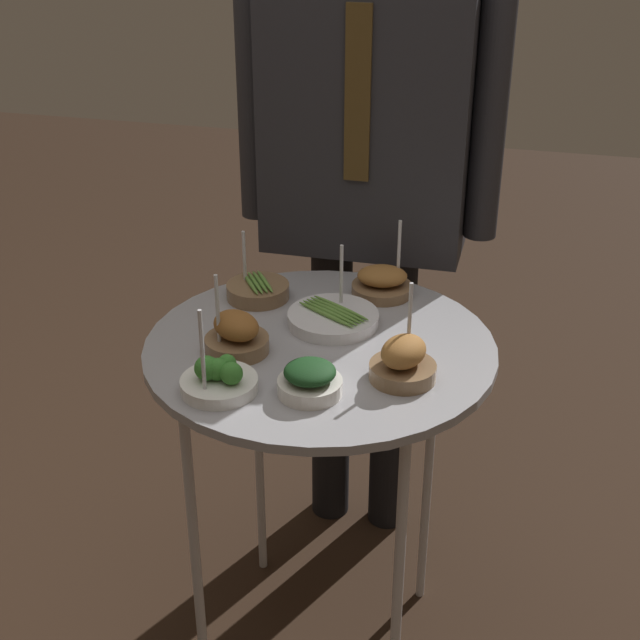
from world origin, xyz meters
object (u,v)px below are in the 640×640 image
(bowl_roast_back_left, at_px, (236,335))
(bowl_roast_center, at_px, (382,282))
(bowl_spinach_near_rim, at_px, (310,380))
(bowl_roast_mid_right, at_px, (403,362))
(bowl_asparagus_far_rim, at_px, (258,290))
(serving_cart, at_px, (320,371))
(bowl_broccoli_front_right, at_px, (219,379))
(bowl_asparagus_front_center, at_px, (333,318))
(waiter_figure, at_px, (367,150))

(bowl_roast_back_left, distance_m, bowl_roast_center, 0.37)
(bowl_spinach_near_rim, bearing_deg, bowl_roast_mid_right, 30.92)
(bowl_asparagus_far_rim, bearing_deg, bowl_roast_mid_right, -35.24)
(serving_cart, bearing_deg, bowl_roast_center, 73.11)
(bowl_roast_back_left, bearing_deg, bowl_spinach_near_rim, -32.30)
(bowl_roast_back_left, xyz_separation_m, bowl_broccoli_front_right, (0.02, -0.14, -0.01))
(bowl_roast_back_left, bearing_deg, bowl_roast_center, 54.96)
(bowl_asparagus_front_center, relative_size, bowl_roast_mid_right, 1.05)
(bowl_roast_back_left, height_order, waiter_figure, waiter_figure)
(bowl_asparagus_far_rim, bearing_deg, bowl_roast_center, 18.23)
(waiter_figure, bearing_deg, bowl_roast_center, -69.36)
(bowl_broccoli_front_right, height_order, bowl_roast_center, bowl_broccoli_front_right)
(bowl_asparagus_front_center, bearing_deg, waiter_figure, 92.37)
(bowl_roast_mid_right, bearing_deg, bowl_broccoli_front_right, -158.57)
(bowl_spinach_near_rim, bearing_deg, bowl_roast_center, 83.65)
(bowl_roast_center, distance_m, waiter_figure, 0.32)
(bowl_roast_mid_right, bearing_deg, bowl_asparagus_front_center, 134.36)
(bowl_spinach_near_rim, bearing_deg, bowl_asparagus_far_rim, 121.20)
(bowl_asparagus_front_center, bearing_deg, bowl_broccoli_front_right, -114.61)
(bowl_spinach_near_rim, xyz_separation_m, bowl_roast_mid_right, (0.14, 0.09, 0.01))
(bowl_roast_back_left, relative_size, bowl_roast_center, 1.01)
(waiter_figure, bearing_deg, bowl_roast_back_left, -104.04)
(bowl_asparagus_far_rim, height_order, bowl_roast_back_left, bowl_roast_back_left)
(serving_cart, bearing_deg, bowl_asparagus_far_rim, 137.74)
(serving_cart, xyz_separation_m, bowl_roast_back_left, (-0.14, -0.07, 0.09))
(bowl_roast_mid_right, height_order, bowl_roast_back_left, bowl_roast_mid_right)
(bowl_asparagus_far_rim, bearing_deg, serving_cart, -42.26)
(serving_cart, relative_size, bowl_roast_mid_right, 4.55)
(bowl_broccoli_front_right, bearing_deg, bowl_roast_mid_right, 21.43)
(bowl_spinach_near_rim, distance_m, bowl_roast_back_left, 0.20)
(bowl_asparagus_far_rim, distance_m, bowl_broccoli_front_right, 0.36)
(bowl_broccoli_front_right, bearing_deg, bowl_roast_center, 65.78)
(bowl_spinach_near_rim, distance_m, bowl_asparagus_far_rim, 0.39)
(bowl_roast_back_left, height_order, bowl_broccoli_front_right, bowl_broccoli_front_right)
(bowl_broccoli_front_right, bearing_deg, bowl_spinach_near_rim, 11.13)
(bowl_spinach_near_rim, xyz_separation_m, bowl_roast_center, (0.05, 0.41, 0.00))
(bowl_asparagus_far_rim, relative_size, bowl_roast_back_left, 0.86)
(serving_cart, distance_m, bowl_asparagus_far_rim, 0.25)
(bowl_asparagus_far_rim, distance_m, bowl_roast_center, 0.26)
(bowl_asparagus_front_center, distance_m, bowl_roast_mid_right, 0.24)
(bowl_asparagus_front_center, bearing_deg, serving_cart, -93.55)
(bowl_roast_center, xyz_separation_m, waiter_figure, (-0.08, 0.22, 0.21))
(bowl_broccoli_front_right, bearing_deg, bowl_roast_back_left, 96.44)
(bowl_asparagus_far_rim, height_order, waiter_figure, waiter_figure)
(bowl_asparagus_front_center, relative_size, bowl_spinach_near_rim, 1.60)
(bowl_asparagus_front_center, relative_size, waiter_figure, 0.11)
(bowl_roast_mid_right, distance_m, bowl_broccoli_front_right, 0.32)
(bowl_asparagus_front_center, distance_m, bowl_asparagus_far_rim, 0.19)
(bowl_roast_mid_right, bearing_deg, bowl_asparagus_far_rim, 144.76)
(bowl_asparagus_front_center, height_order, bowl_spinach_near_rim, bowl_asparagus_front_center)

